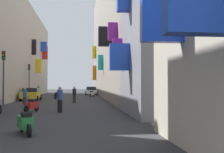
{
  "coord_description": "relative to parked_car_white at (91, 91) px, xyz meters",
  "views": [
    {
      "loc": [
        2.0,
        -4.04,
        1.94
      ],
      "look_at": [
        5.74,
        30.6,
        2.79
      ],
      "focal_mm": 47.12,
      "sensor_mm": 36.0,
      "label": 1
    }
  ],
  "objects": [
    {
      "name": "traffic_light_near_corner",
      "position": [
        -8.43,
        -12.05,
        2.27
      ],
      "size": [
        0.26,
        0.34,
        4.45
      ],
      "color": "#2D2D2D",
      "rests_on": "ground"
    },
    {
      "name": "ground_plane",
      "position": [
        -3.85,
        -16.78,
        -0.75
      ],
      "size": [
        140.0,
        140.0,
        0.0
      ],
      "primitive_type": "plane",
      "color": "#2D2D30"
    },
    {
      "name": "pedestrian_far_away",
      "position": [
        -2.45,
        -20.99,
        0.08
      ],
      "size": [
        0.52,
        0.52,
        1.66
      ],
      "color": "#282828",
      "rests_on": "ground"
    },
    {
      "name": "scooter_red",
      "position": [
        -5.17,
        -30.12,
        -0.29
      ],
      "size": [
        0.8,
        1.72,
        1.13
      ],
      "color": "red",
      "rests_on": "ground"
    },
    {
      "name": "scooter_white",
      "position": [
        -0.16,
        -7.3,
        -0.29
      ],
      "size": [
        0.77,
        1.69,
        1.13
      ],
      "color": "silver",
      "rests_on": "ground"
    },
    {
      "name": "pedestrian_near_left",
      "position": [
        -3.22,
        -30.73,
        0.13
      ],
      "size": [
        0.43,
        0.43,
        1.75
      ],
      "color": "black",
      "rests_on": "ground"
    },
    {
      "name": "pedestrian_crossing",
      "position": [
        -7.55,
        -9.94,
        0.14
      ],
      "size": [
        0.42,
        0.42,
        1.77
      ],
      "color": "black",
      "rests_on": "ground"
    },
    {
      "name": "scooter_green",
      "position": [
        -3.94,
        -39.27,
        -0.29
      ],
      "size": [
        0.82,
        1.82,
        1.13
      ],
      "color": "#287F3D",
      "rests_on": "ground"
    },
    {
      "name": "parked_car_white",
      "position": [
        0.0,
        0.0,
        0.0
      ],
      "size": [
        1.99,
        3.95,
        1.43
      ],
      "color": "white",
      "rests_on": "ground"
    },
    {
      "name": "building_left_mid_c",
      "position": [
        -11.84,
        -8.22,
        5.83
      ],
      "size": [
        7.04,
        42.9,
        13.16
      ],
      "color": "#B2A899",
      "rests_on": "ground"
    },
    {
      "name": "traffic_light_far_corner",
      "position": [
        -8.4,
        -24.87,
        2.45
      ],
      "size": [
        0.26,
        0.34,
        4.75
      ],
      "color": "#2D2D2D",
      "rests_on": "ground"
    },
    {
      "name": "parked_car_yellow",
      "position": [
        -7.56,
        -15.75,
        0.02
      ],
      "size": [
        2.03,
        4.3,
        1.45
      ],
      "color": "gold",
      "rests_on": "ground"
    },
    {
      "name": "scooter_black",
      "position": [
        -4.77,
        -13.31,
        -0.29
      ],
      "size": [
        0.64,
        1.77,
        1.13
      ],
      "color": "black",
      "rests_on": "ground"
    },
    {
      "name": "pedestrian_mid_street",
      "position": [
        -6.7,
        -24.29,
        0.04
      ],
      "size": [
        0.53,
        0.53,
        1.6
      ],
      "color": "#313131",
      "rests_on": "ground"
    },
    {
      "name": "building_right_mid_c",
      "position": [
        4.15,
        -7.76,
        8.34
      ],
      "size": [
        7.34,
        41.97,
        18.19
      ],
      "color": "gray",
      "rests_on": "ground"
    }
  ]
}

